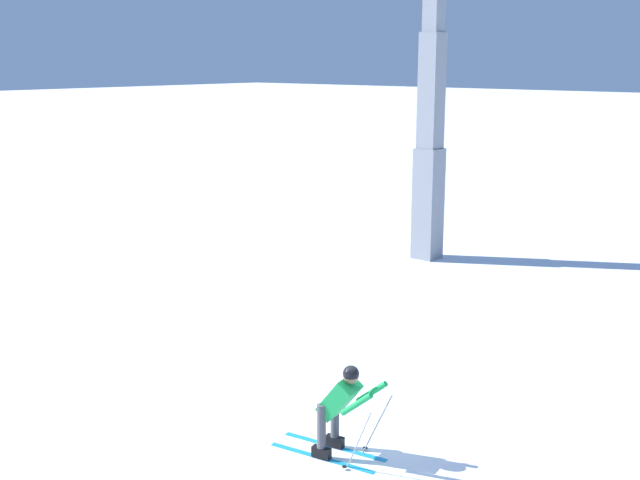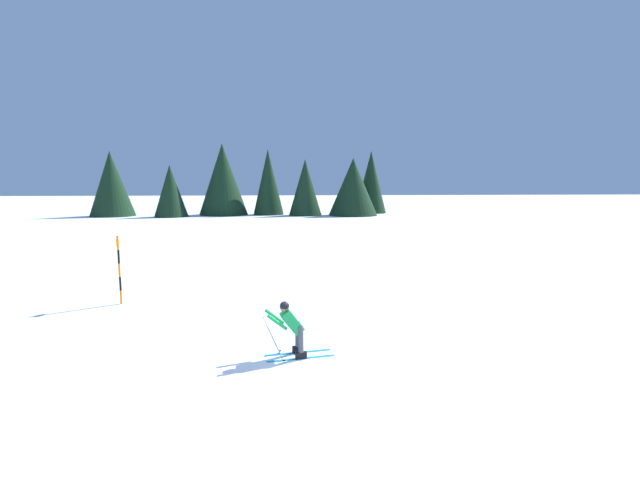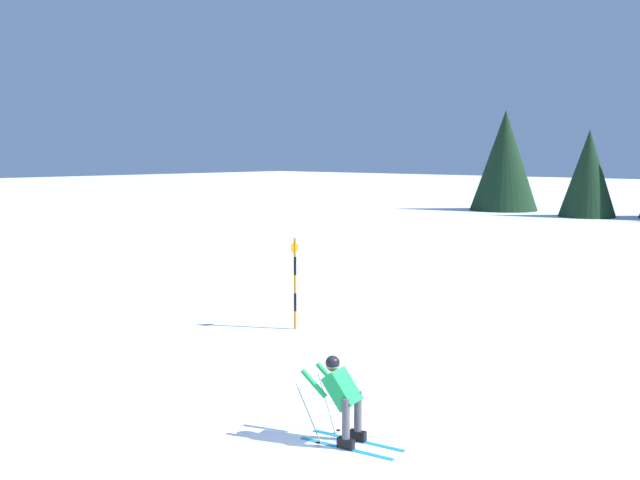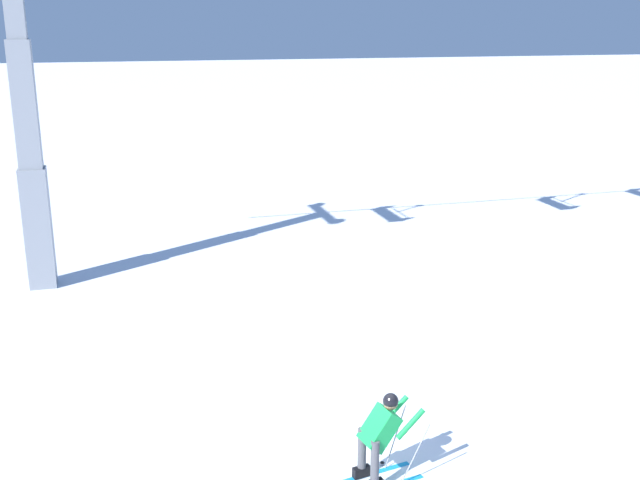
# 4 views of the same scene
# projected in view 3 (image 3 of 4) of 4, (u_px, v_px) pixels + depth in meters

# --- Properties ---
(ground_plane) EXTENTS (260.00, 260.00, 0.00)m
(ground_plane) POSITION_uv_depth(u_px,v_px,m) (326.00, 456.00, 11.71)
(ground_plane) COLOR white
(skier_carving_main) EXTENTS (1.79, 0.87, 1.57)m
(skier_carving_main) POSITION_uv_depth(u_px,v_px,m) (342.00, 394.00, 12.16)
(skier_carving_main) COLOR #198CCC
(skier_carving_main) RESTS_ON ground_plane
(trail_marker_pole) EXTENTS (0.07, 0.28, 2.46)m
(trail_marker_pole) POSITION_uv_depth(u_px,v_px,m) (295.00, 281.00, 19.97)
(trail_marker_pole) COLOR orange
(trail_marker_pole) RESTS_ON ground_plane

